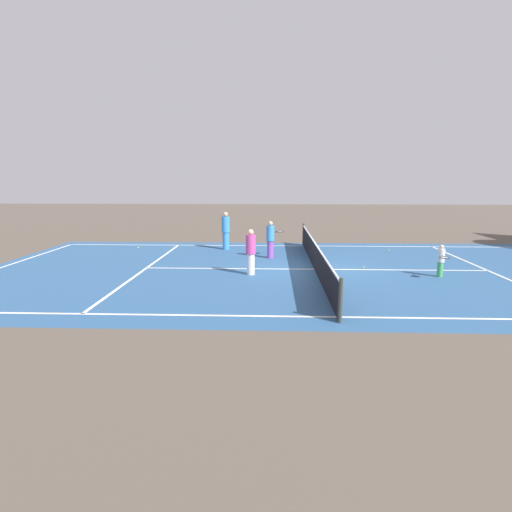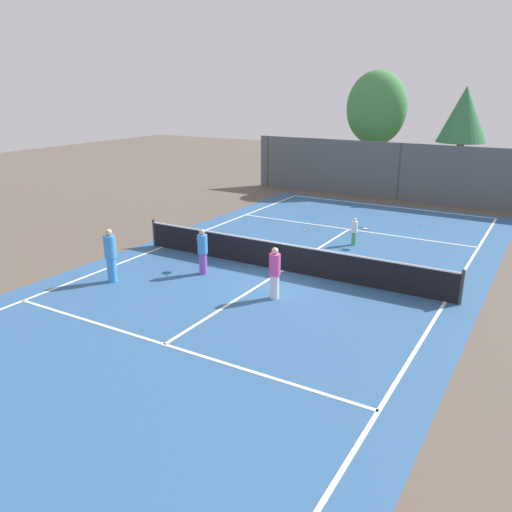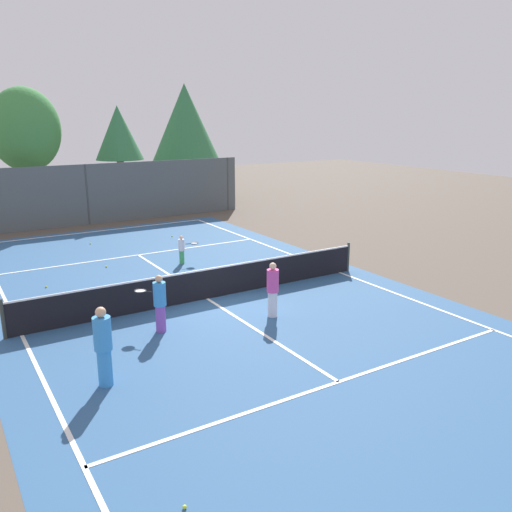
% 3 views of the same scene
% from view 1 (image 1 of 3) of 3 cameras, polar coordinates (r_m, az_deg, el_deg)
% --- Properties ---
extents(ground_plane, '(80.00, 80.00, 0.00)m').
position_cam_1_polar(ground_plane, '(15.87, 8.02, -1.83)').
color(ground_plane, brown).
extents(court_surface, '(13.00, 25.00, 0.01)m').
position_cam_1_polar(court_surface, '(15.87, 8.02, -1.82)').
color(court_surface, '#2D5684').
rests_on(court_surface, ground_plane).
extents(tennis_net, '(11.90, 0.10, 1.10)m').
position_cam_1_polar(tennis_net, '(15.77, 8.06, -0.01)').
color(tennis_net, '#333833').
rests_on(tennis_net, ground_plane).
extents(player_0, '(0.82, 0.40, 1.13)m').
position_cam_1_polar(player_0, '(15.75, 23.93, -0.54)').
color(player_0, '#3FA559').
rests_on(player_0, ground_plane).
extents(player_1, '(0.78, 0.83, 1.59)m').
position_cam_1_polar(player_1, '(17.85, 2.01, 2.33)').
color(player_1, purple).
rests_on(player_1, ground_plane).
extents(player_2, '(0.38, 0.38, 1.80)m').
position_cam_1_polar(player_2, '(20.07, -4.16, 3.51)').
color(player_2, '#388CD8').
rests_on(player_2, ground_plane).
extents(player_3, '(0.35, 0.35, 1.62)m').
position_cam_1_polar(player_3, '(14.73, -0.73, 0.61)').
color(player_3, silver).
rests_on(player_3, ground_plane).
extents(tennis_ball_0, '(0.07, 0.07, 0.07)m').
position_cam_1_polar(tennis_ball_0, '(16.48, 14.44, -1.48)').
color(tennis_ball_0, '#CCE533').
rests_on(tennis_ball_0, ground_plane).
extents(tennis_ball_3, '(0.07, 0.07, 0.07)m').
position_cam_1_polar(tennis_ball_3, '(21.21, -15.77, 1.10)').
color(tennis_ball_3, '#CCE533').
rests_on(tennis_ball_3, ground_plane).
extents(tennis_ball_4, '(0.07, 0.07, 0.07)m').
position_cam_1_polar(tennis_ball_4, '(20.61, 17.68, 0.73)').
color(tennis_ball_4, '#CCE533').
rests_on(tennis_ball_4, ground_plane).
extents(tennis_ball_5, '(0.07, 0.07, 0.07)m').
position_cam_1_polar(tennis_ball_5, '(18.74, 23.65, -0.61)').
color(tennis_ball_5, '#CCE533').
rests_on(tennis_ball_5, ground_plane).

